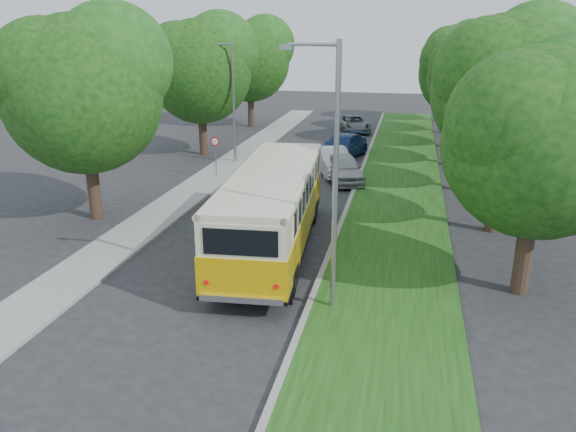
% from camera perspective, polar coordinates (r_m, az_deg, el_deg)
% --- Properties ---
extents(ground, '(120.00, 120.00, 0.00)m').
position_cam_1_polar(ground, '(20.77, -6.40, -5.03)').
color(ground, '#27272A').
rests_on(ground, ground).
extents(curb, '(0.20, 70.00, 0.15)m').
position_cam_1_polar(curb, '(24.56, 5.31, -1.03)').
color(curb, gray).
rests_on(curb, ground).
extents(grass_verge, '(4.50, 70.00, 0.13)m').
position_cam_1_polar(grass_verge, '(24.41, 10.79, -1.43)').
color(grass_verge, '#1B4612').
rests_on(grass_verge, ground).
extents(sidewalk, '(2.20, 70.00, 0.12)m').
position_cam_1_polar(sidewalk, '(26.81, -12.80, 0.24)').
color(sidewalk, gray).
rests_on(sidewalk, ground).
extents(treeline, '(24.27, 41.91, 9.46)m').
position_cam_1_polar(treeline, '(36.20, 7.53, 14.67)').
color(treeline, '#332319').
rests_on(treeline, ground).
extents(lamppost_near, '(1.71, 0.16, 8.00)m').
position_cam_1_polar(lamppost_near, '(16.11, 4.54, 4.49)').
color(lamppost_near, gray).
rests_on(lamppost_near, ground).
extents(lamppost_far, '(1.71, 0.16, 7.50)m').
position_cam_1_polar(lamppost_far, '(35.96, -5.71, 11.82)').
color(lamppost_far, gray).
rests_on(lamppost_far, ground).
extents(warning_sign, '(0.56, 0.10, 2.50)m').
position_cam_1_polar(warning_sign, '(32.52, -7.41, 6.75)').
color(warning_sign, gray).
rests_on(warning_sign, ground).
extents(vintage_bus, '(3.66, 11.27, 3.29)m').
position_cam_1_polar(vintage_bus, '(21.36, -1.61, 0.48)').
color(vintage_bus, '#E4B007').
rests_on(vintage_bus, ground).
extents(car_silver, '(3.10, 4.84, 1.53)m').
position_cam_1_polar(car_silver, '(31.91, 5.68, 4.85)').
color(car_silver, '#A3A3A8').
rests_on(car_silver, ground).
extents(car_white, '(3.21, 4.95, 1.54)m').
position_cam_1_polar(car_white, '(33.58, 4.62, 5.57)').
color(car_white, silver).
rests_on(car_white, ground).
extents(car_blue, '(3.54, 5.59, 1.51)m').
position_cam_1_polar(car_blue, '(37.96, 5.54, 7.03)').
color(car_blue, navy).
rests_on(car_blue, ground).
extents(car_grey, '(3.50, 5.26, 1.34)m').
position_cam_1_polar(car_grey, '(48.03, 6.69, 9.31)').
color(car_grey, '#5B5E63').
rests_on(car_grey, ground).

